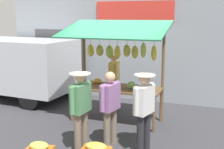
# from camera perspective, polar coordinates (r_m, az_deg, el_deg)

# --- Properties ---
(ground_plane) EXTENTS (40.00, 40.00, 0.00)m
(ground_plane) POSITION_cam_1_polar(r_m,az_deg,el_deg) (7.62, 0.81, -8.84)
(ground_plane) COLOR #38383D
(street_backdrop) EXTENTS (9.00, 0.30, 3.40)m
(street_backdrop) POSITION_cam_1_polar(r_m,az_deg,el_deg) (9.32, 5.12, 5.51)
(street_backdrop) COLOR #8C939E
(street_backdrop) RESTS_ON ground
(market_stall) EXTENTS (2.50, 1.46, 2.50)m
(market_stall) POSITION_cam_1_polar(r_m,az_deg,el_deg) (7.31, 0.98, 2.89)
(market_stall) COLOR brown
(market_stall) RESTS_ON ground
(vendor_with_sunhat) EXTENTS (0.42, 0.69, 1.63)m
(vendor_with_sunhat) POSITION_cam_1_polar(r_m,az_deg,el_deg) (8.15, 0.41, -0.52)
(vendor_with_sunhat) COLOR #726656
(vendor_with_sunhat) RESTS_ON ground
(shopper_in_striped_shirt) EXTENTS (0.40, 0.66, 1.56)m
(shopper_in_striped_shirt) POSITION_cam_1_polar(r_m,az_deg,el_deg) (5.76, 6.10, -6.05)
(shopper_in_striped_shirt) COLOR #232328
(shopper_in_striped_shirt) RESTS_ON ground
(shopper_with_ponytail) EXTENTS (0.41, 0.68, 1.57)m
(shopper_with_ponytail) POSITION_cam_1_polar(r_m,az_deg,el_deg) (5.82, -5.96, -5.76)
(shopper_with_ponytail) COLOR #726656
(shopper_with_ponytail) RESTS_ON ground
(shopper_in_grey_tee) EXTENTS (0.29, 0.66, 1.53)m
(shopper_in_grey_tee) POSITION_cam_1_polar(r_m,az_deg,el_deg) (6.00, -0.34, -5.67)
(shopper_in_grey_tee) COLOR #726656
(shopper_in_grey_tee) RESTS_ON ground
(parked_van) EXTENTS (4.49, 2.07, 1.88)m
(parked_van) POSITION_cam_1_polar(r_m,az_deg,el_deg) (10.29, -19.92, 2.17)
(parked_van) COLOR silver
(parked_van) RESTS_ON ground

